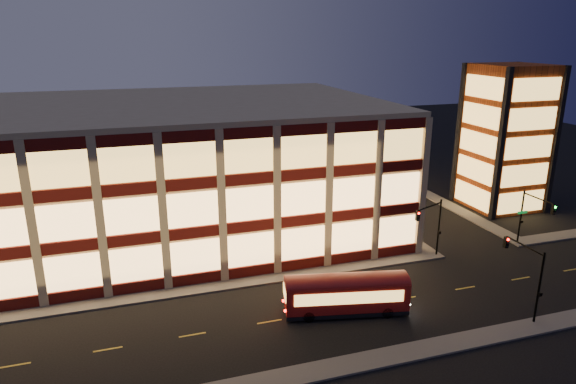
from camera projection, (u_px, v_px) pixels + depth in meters
name	position (u px, v px, depth m)	size (l,w,h in m)	color
ground	(206.00, 294.00, 44.36)	(200.00, 200.00, 0.00)	black
sidewalk_office_south	(170.00, 293.00, 44.37)	(54.00, 2.00, 0.15)	#514F4C
sidewalk_office_east	(362.00, 206.00, 66.52)	(2.00, 30.00, 0.15)	#514F4C
sidewalk_tower_south	(564.00, 235.00, 56.96)	(14.00, 2.00, 0.15)	#514F4C
sidewalk_tower_west	(435.00, 198.00, 69.75)	(2.00, 30.00, 0.15)	#514F4C
office_building	(152.00, 168.00, 56.72)	(50.45, 30.45, 14.50)	tan
stair_tower	(505.00, 138.00, 64.26)	(8.60, 8.60, 18.00)	#8C3814
traffic_signal_far	(432.00, 221.00, 49.86)	(3.79, 1.87, 6.00)	black
traffic_signal_right	(532.00, 212.00, 52.39)	(1.20, 4.37, 6.00)	black
traffic_signal_near	(527.00, 267.00, 39.99)	(0.32, 4.45, 6.00)	black
trolley_bus	(346.00, 292.00, 40.86)	(10.10, 4.47, 3.32)	maroon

